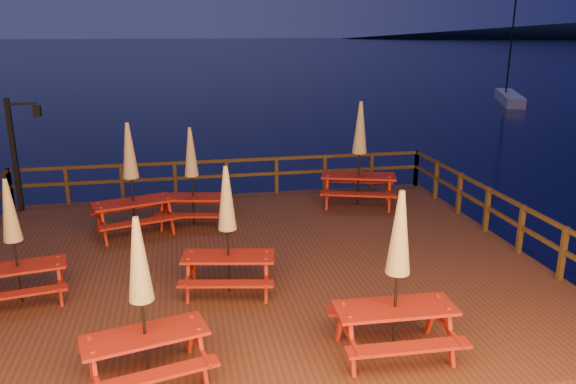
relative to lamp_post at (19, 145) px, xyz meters
name	(u,v)px	position (x,y,z in m)	size (l,w,h in m)	color
ground	(248,278)	(5.39, -4.55, -2.20)	(500.00, 500.00, 0.00)	black
deck	(248,270)	(5.39, -4.55, -2.00)	(12.00, 10.00, 0.40)	#4D2618
deck_piles	(249,291)	(5.39, -4.55, -2.50)	(11.44, 9.44, 1.40)	#372611
railing	(238,202)	(5.39, -2.77, -1.03)	(11.80, 9.75, 1.10)	#372611
lamp_post	(19,145)	(0.00, 0.00, 0.00)	(0.85, 0.18, 3.00)	black
sailboat	(509,98)	(26.93, 20.40, -1.86)	(3.80, 6.63, 10.02)	silver
picnic_table_0	(397,272)	(7.12, -8.40, -0.46)	(1.84, 1.53, 2.56)	maroon
picnic_table_1	(142,299)	(3.51, -8.40, -0.54)	(1.97, 1.75, 2.41)	maroon
picnic_table_2	(192,175)	(4.36, -2.02, -0.52)	(1.94, 1.70, 2.45)	maroon
picnic_table_3	(227,228)	(4.88, -5.88, -0.54)	(1.91, 1.67, 2.41)	maroon
picnic_table_4	(359,152)	(8.86, -1.26, -0.31)	(2.40, 2.17, 2.86)	maroon
picnic_table_5	(13,240)	(1.18, -5.57, -0.61)	(1.80, 1.57, 2.29)	maroon
picnic_table_6	(131,177)	(2.96, -2.36, -0.41)	(2.24, 2.02, 2.67)	maroon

